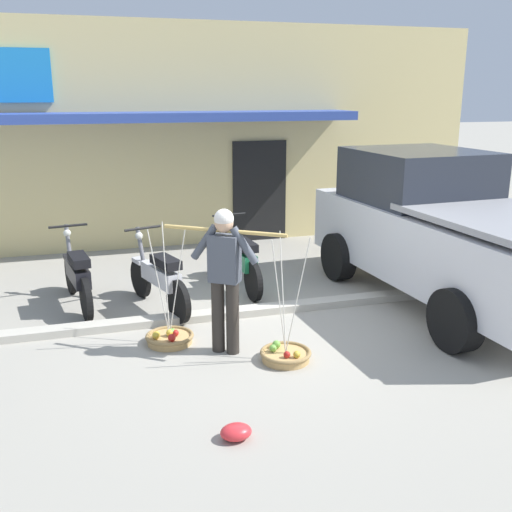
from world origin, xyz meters
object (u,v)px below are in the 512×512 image
at_px(fruit_basket_right_side, 170,337).
at_px(motorcycle_third_in_row, 240,260).
at_px(plastic_litter_bag, 236,432).
at_px(motorcycle_nearest_shop, 77,276).
at_px(fruit_basket_left_side, 285,354).
at_px(parked_truck, 442,230).
at_px(motorcycle_second_in_row, 159,278).
at_px(fruit_vendor, 225,272).

height_order(fruit_basket_right_side, motorcycle_third_in_row, fruit_basket_right_side).
bearing_deg(plastic_litter_bag, motorcycle_nearest_shop, 108.33).
relative_size(fruit_basket_right_side, motorcycle_third_in_row, 0.80).
bearing_deg(motorcycle_nearest_shop, fruit_basket_left_side, -48.29).
bearing_deg(plastic_litter_bag, fruit_basket_right_side, 96.38).
distance_m(fruit_basket_left_side, motorcycle_nearest_shop, 3.35).
relative_size(fruit_basket_right_side, parked_truck, 0.30).
bearing_deg(motorcycle_nearest_shop, plastic_litter_bag, -71.67).
height_order(fruit_basket_right_side, plastic_litter_bag, fruit_basket_right_side).
bearing_deg(motorcycle_third_in_row, parked_truck, -25.23).
bearing_deg(fruit_basket_right_side, motorcycle_third_in_row, 52.45).
relative_size(parked_truck, plastic_litter_bag, 17.14).
distance_m(fruit_basket_left_side, fruit_basket_right_side, 1.45).
bearing_deg(motorcycle_second_in_row, parked_truck, -9.85).
distance_m(fruit_vendor, fruit_basket_left_side, 1.16).
distance_m(motorcycle_second_in_row, parked_truck, 4.07).
xyz_separation_m(motorcycle_third_in_row, parked_truck, (2.66, -1.26, 0.58)).
relative_size(motorcycle_nearest_shop, motorcycle_third_in_row, 0.99).
bearing_deg(motorcycle_third_in_row, plastic_litter_bag, -105.51).
bearing_deg(motorcycle_second_in_row, fruit_vendor, -71.26).
height_order(motorcycle_nearest_shop, parked_truck, parked_truck).
height_order(fruit_basket_right_side, parked_truck, parked_truck).
bearing_deg(plastic_litter_bag, motorcycle_second_in_row, 93.35).
relative_size(motorcycle_second_in_row, parked_truck, 0.37).
height_order(motorcycle_nearest_shop, plastic_litter_bag, motorcycle_nearest_shop).
relative_size(motorcycle_third_in_row, plastic_litter_bag, 6.50).
distance_m(fruit_basket_right_side, parked_truck, 4.16).
distance_m(fruit_vendor, plastic_litter_bag, 2.04).
distance_m(motorcycle_second_in_row, plastic_litter_bag, 3.43).
height_order(motorcycle_second_in_row, motorcycle_third_in_row, same).
height_order(fruit_vendor, parked_truck, parked_truck).
xyz_separation_m(motorcycle_nearest_shop, plastic_litter_bag, (1.28, -3.85, -0.38)).
height_order(fruit_basket_right_side, motorcycle_second_in_row, fruit_basket_right_side).
relative_size(fruit_basket_right_side, plastic_litter_bag, 5.18).
relative_size(fruit_vendor, fruit_basket_right_side, 1.17).
xyz_separation_m(fruit_vendor, parked_truck, (3.42, 0.92, 0.06)).
height_order(fruit_basket_left_side, motorcycle_second_in_row, fruit_basket_left_side).
bearing_deg(motorcycle_second_in_row, fruit_basket_right_side, -92.32).
distance_m(motorcycle_nearest_shop, motorcycle_third_in_row, 2.38).
bearing_deg(plastic_litter_bag, motorcycle_third_in_row, 74.49).
distance_m(fruit_basket_left_side, plastic_litter_bag, 1.66).
relative_size(motorcycle_second_in_row, plastic_litter_bag, 6.30).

